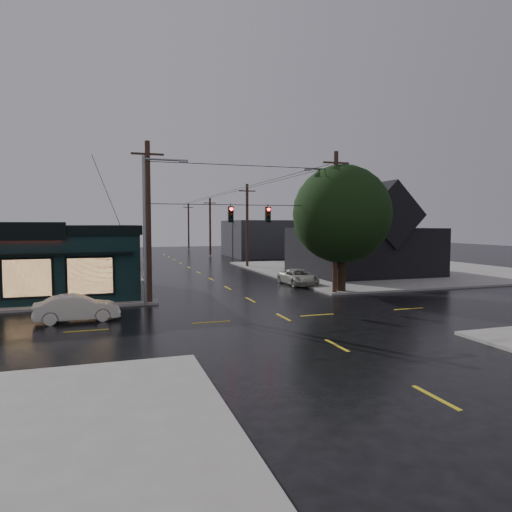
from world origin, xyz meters
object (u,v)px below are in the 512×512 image
object	(u,v)px
utility_pole_ne	(334,294)
suv_silver	(298,277)
corner_tree	(342,214)
sedan_cream	(77,308)
utility_pole_nw	(150,304)

from	to	relation	value
utility_pole_ne	suv_silver	bearing A→B (deg)	95.30
utility_pole_ne	suv_silver	xyz separation A→B (m)	(-0.50, 5.39, 0.65)
corner_tree	sedan_cream	bearing A→B (deg)	-165.52
utility_pole_nw	sedan_cream	xyz separation A→B (m)	(-4.03, -4.10, 0.69)
utility_pole_ne	sedan_cream	world-z (taller)	utility_pole_ne
sedan_cream	suv_silver	bearing A→B (deg)	-64.75
utility_pole_nw	suv_silver	size ratio (longest dim) A/B	2.18
sedan_cream	suv_silver	xyz separation A→B (m)	(16.53, 9.49, -0.05)
utility_pole_nw	utility_pole_ne	distance (m)	13.00
sedan_cream	suv_silver	size ratio (longest dim) A/B	0.90
corner_tree	sedan_cream	size ratio (longest dim) A/B	2.19
utility_pole_nw	corner_tree	bearing A→B (deg)	2.08
corner_tree	sedan_cream	world-z (taller)	corner_tree
corner_tree	suv_silver	xyz separation A→B (m)	(-1.28, 4.89, -5.10)
utility_pole_nw	utility_pole_ne	xyz separation A→B (m)	(13.00, 0.00, 0.00)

